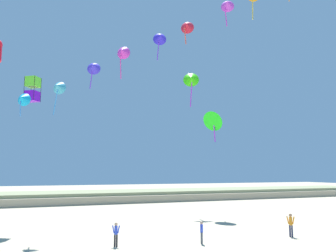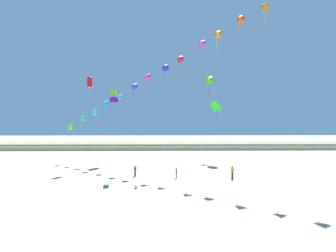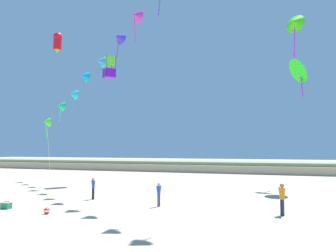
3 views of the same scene
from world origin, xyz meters
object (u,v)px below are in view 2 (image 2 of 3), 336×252
object	(u,v)px
large_kite_low_lead	(114,96)
large_kite_mid_trail	(90,83)
person_near_left	(232,171)
large_kite_high_solo	(209,80)
large_kite_outer_drift	(217,106)
person_near_right	(176,172)
person_mid_center	(135,170)
beach_ball	(136,187)
beach_cooler	(106,186)

from	to	relation	value
large_kite_low_lead	large_kite_mid_trail	size ratio (longest dim) A/B	1.07
person_near_left	large_kite_high_solo	size ratio (longest dim) A/B	0.37
large_kite_mid_trail	large_kite_outer_drift	size ratio (longest dim) A/B	0.57
large_kite_low_lead	large_kite_outer_drift	distance (m)	19.57
large_kite_high_solo	large_kite_low_lead	bearing A→B (deg)	-165.39
person_near_right	large_kite_high_solo	size ratio (longest dim) A/B	0.32
person_near_left	large_kite_outer_drift	xyz separation A→B (m)	(1.07, 13.06, 9.74)
large_kite_low_lead	large_kite_outer_drift	bearing A→B (deg)	1.03
large_kite_outer_drift	person_mid_center	bearing A→B (deg)	-141.27
person_near_right	large_kite_mid_trail	xyz separation A→B (m)	(-13.87, 7.31, 13.25)
large_kite_outer_drift	beach_ball	bearing A→B (deg)	-127.67
person_near_left	large_kite_mid_trail	bearing A→B (deg)	160.17
person_near_left	large_kite_high_solo	bearing A→B (deg)	88.56
beach_ball	large_kite_mid_trail	bearing A→B (deg)	127.25
large_kite_mid_trail	beach_ball	xyz separation A→B (m)	(9.04, -11.88, -13.94)
person_mid_center	large_kite_low_lead	size ratio (longest dim) A/B	0.68
large_kite_high_solo	person_mid_center	bearing A→B (deg)	-130.35
large_kite_low_lead	large_kite_mid_trail	world-z (taller)	large_kite_mid_trail
large_kite_mid_trail	beach_cooler	size ratio (longest dim) A/B	3.73
person_near_right	large_kite_outer_drift	distance (m)	18.18
large_kite_mid_trail	large_kite_outer_drift	world-z (taller)	large_kite_mid_trail
person_near_left	large_kite_outer_drift	distance (m)	16.32
large_kite_outer_drift	beach_cooler	size ratio (longest dim) A/B	6.50
large_kite_low_lead	beach_cooler	size ratio (longest dim) A/B	3.98
person_near_right	large_kite_low_lead	distance (m)	20.20
person_near_left	beach_ball	world-z (taller)	person_near_left
large_kite_outer_drift	large_kite_high_solo	bearing A→B (deg)	97.88
beach_cooler	person_near_right	bearing A→B (deg)	26.07
large_kite_mid_trail	beach_cooler	distance (m)	18.81
person_near_left	large_kite_low_lead	bearing A→B (deg)	145.39
person_near_right	beach_cooler	world-z (taller)	person_near_right
large_kite_mid_trail	beach_ball	size ratio (longest dim) A/B	5.95
person_near_left	person_mid_center	xyz separation A→B (m)	(-13.09, 1.69, -0.10)
beach_cooler	large_kite_mid_trail	bearing A→B (deg)	116.10
large_kite_low_lead	large_kite_outer_drift	size ratio (longest dim) A/B	0.61
large_kite_low_lead	large_kite_mid_trail	bearing A→B (deg)	-119.78
large_kite_high_solo	beach_ball	distance (m)	30.14
person_mid_center	large_kite_mid_trail	size ratio (longest dim) A/B	0.72
large_kite_outer_drift	beach_cooler	world-z (taller)	large_kite_outer_drift
large_kite_low_lead	beach_ball	world-z (taller)	large_kite_low_lead
large_kite_mid_trail	large_kite_high_solo	bearing A→B (deg)	24.59
large_kite_low_lead	large_kite_outer_drift	world-z (taller)	large_kite_low_lead
person_mid_center	large_kite_high_solo	xyz separation A→B (m)	(13.53, 15.93, 15.74)
person_near_left	large_kite_mid_trail	xyz separation A→B (m)	(-21.29, 7.68, 13.11)
person_near_left	beach_cooler	size ratio (longest dim) A/B	3.01
person_mid_center	large_kite_mid_trail	xyz separation A→B (m)	(-8.20, 5.98, 13.22)
large_kite_high_solo	beach_cooler	distance (m)	31.39
large_kite_high_solo	person_near_right	bearing A→B (deg)	-114.49
person_near_right	person_mid_center	distance (m)	5.83
person_near_left	large_kite_outer_drift	size ratio (longest dim) A/B	0.46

